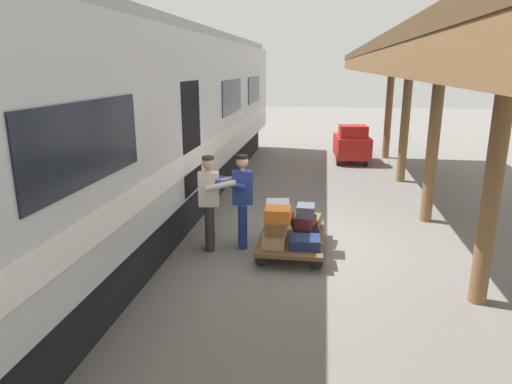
% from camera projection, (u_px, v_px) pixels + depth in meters
% --- Properties ---
extents(ground_plane, '(60.00, 60.00, 0.00)m').
position_uv_depth(ground_plane, '(309.00, 245.00, 8.53)').
color(ground_plane, slate).
extents(platform_canopy, '(3.20, 18.54, 3.56)m').
position_uv_depth(platform_canopy, '(464.00, 61.00, 7.32)').
color(platform_canopy, brown).
rests_on(platform_canopy, ground_plane).
extents(train_car, '(3.02, 21.19, 4.00)m').
position_uv_depth(train_car, '(113.00, 130.00, 8.50)').
color(train_car, '#B7BABF').
rests_on(train_car, ground_plane).
extents(luggage_cart, '(1.12, 1.81, 0.28)m').
position_uv_depth(luggage_cart, '(292.00, 238.00, 8.20)').
color(luggage_cart, brown).
rests_on(luggage_cart, ground_plane).
extents(suitcase_olive_duffel, '(0.52, 0.52, 0.23)m').
position_uv_depth(suitcase_olive_duffel, '(307.00, 222.00, 8.60)').
color(suitcase_olive_duffel, brown).
rests_on(suitcase_olive_duffel, luggage_cart).
extents(suitcase_cream_canvas, '(0.53, 0.53, 0.20)m').
position_uv_depth(suitcase_cream_canvas, '(278.00, 230.00, 8.20)').
color(suitcase_cream_canvas, beige).
rests_on(suitcase_cream_canvas, luggage_cart).
extents(suitcase_black_hardshell, '(0.46, 0.52, 0.19)m').
position_uv_depth(suitcase_black_hardshell, '(306.00, 232.00, 8.13)').
color(suitcase_black_hardshell, black).
rests_on(suitcase_black_hardshell, luggage_cart).
extents(suitcase_red_plastic, '(0.48, 0.55, 0.21)m').
position_uv_depth(suitcase_red_plastic, '(280.00, 221.00, 8.67)').
color(suitcase_red_plastic, '#AD231E').
rests_on(suitcase_red_plastic, luggage_cart).
extents(suitcase_tan_vintage, '(0.39, 0.51, 0.24)m').
position_uv_depth(suitcase_tan_vintage, '(275.00, 239.00, 7.72)').
color(suitcase_tan_vintage, tan).
rests_on(suitcase_tan_vintage, luggage_cart).
extents(suitcase_navy_fabric, '(0.52, 0.48, 0.18)m').
position_uv_depth(suitcase_navy_fabric, '(305.00, 242.00, 7.66)').
color(suitcase_navy_fabric, navy).
rests_on(suitcase_navy_fabric, luggage_cart).
extents(suitcase_maroon_trunk, '(0.39, 0.44, 0.18)m').
position_uv_depth(suitcase_maroon_trunk, '(305.00, 221.00, 8.10)').
color(suitcase_maroon_trunk, maroon).
rests_on(suitcase_maroon_trunk, suitcase_black_hardshell).
extents(suitcase_brown_leather, '(0.32, 0.56, 0.21)m').
position_uv_depth(suitcase_brown_leather, '(276.00, 226.00, 7.66)').
color(suitcase_brown_leather, brown).
rests_on(suitcase_brown_leather, suitcase_tan_vintage).
extents(suitcase_slate_roller, '(0.31, 0.39, 0.20)m').
position_uv_depth(suitcase_slate_roller, '(306.00, 211.00, 8.06)').
color(suitcase_slate_roller, '#4C515B').
rests_on(suitcase_slate_roller, suitcase_maroon_trunk).
extents(suitcase_burgundy_valise, '(0.38, 0.49, 0.19)m').
position_uv_depth(suitcase_burgundy_valise, '(278.00, 219.00, 8.17)').
color(suitcase_burgundy_valise, maroon).
rests_on(suitcase_burgundy_valise, suitcase_cream_canvas).
extents(suitcase_orange_carryall, '(0.42, 0.40, 0.22)m').
position_uv_depth(suitcase_orange_carryall, '(278.00, 214.00, 7.56)').
color(suitcase_orange_carryall, '#CC6B23').
rests_on(suitcase_orange_carryall, suitcase_brown_leather).
extents(suitcase_gray_aluminum, '(0.44, 0.46, 0.25)m').
position_uv_depth(suitcase_gray_aluminum, '(278.00, 208.00, 8.09)').
color(suitcase_gray_aluminum, '#9EA0A5').
rests_on(suitcase_gray_aluminum, suitcase_burgundy_valise).
extents(porter_in_overalls, '(0.72, 0.52, 1.70)m').
position_uv_depth(porter_in_overalls, '(241.00, 198.00, 8.22)').
color(porter_in_overalls, navy).
rests_on(porter_in_overalls, ground_plane).
extents(porter_by_door, '(0.71, 0.51, 1.70)m').
position_uv_depth(porter_by_door, '(210.00, 200.00, 8.12)').
color(porter_by_door, '#332D28').
rests_on(porter_by_door, ground_plane).
extents(baggage_tug, '(1.25, 1.79, 1.30)m').
position_uv_depth(baggage_tug, '(352.00, 144.00, 15.65)').
color(baggage_tug, '#B21E19').
rests_on(baggage_tug, ground_plane).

